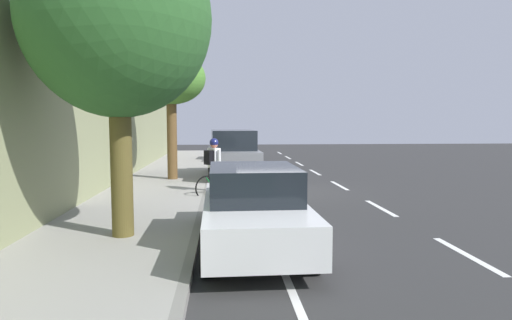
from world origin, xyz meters
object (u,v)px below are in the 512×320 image
(parked_sedan_black_nearest, at_px, (232,149))
(street_tree_mid_block, at_px, (118,19))
(parked_sedan_white_mid, at_px, (253,208))
(parked_suv_grey_second, at_px, (233,154))
(street_tree_near_cyclist, at_px, (171,80))
(bicycle_at_curb, at_px, (220,185))
(cyclist_with_backpack, at_px, (213,160))

(parked_sedan_black_nearest, distance_m, street_tree_mid_block, 17.79)
(parked_sedan_black_nearest, relative_size, parked_sedan_white_mid, 1.01)
(parked_suv_grey_second, bearing_deg, parked_sedan_black_nearest, -91.03)
(parked_sedan_black_nearest, relative_size, street_tree_near_cyclist, 0.93)
(bicycle_at_curb, bearing_deg, street_tree_mid_block, 69.36)
(cyclist_with_backpack, relative_size, street_tree_near_cyclist, 0.38)
(bicycle_at_curb, bearing_deg, cyclist_with_backpack, -63.41)
(bicycle_at_curb, bearing_deg, parked_sedan_black_nearest, -92.86)
(bicycle_at_curb, relative_size, cyclist_with_backpack, 0.83)
(parked_sedan_black_nearest, xyz_separation_m, cyclist_with_backpack, (0.84, 11.96, 0.36))
(cyclist_with_backpack, bearing_deg, parked_sedan_black_nearest, -94.00)
(parked_sedan_black_nearest, distance_m, parked_sedan_white_mid, 17.83)
(parked_sedan_black_nearest, relative_size, parked_suv_grey_second, 0.94)
(parked_sedan_black_nearest, distance_m, bicycle_at_curb, 12.42)
(parked_suv_grey_second, xyz_separation_m, cyclist_with_backpack, (0.69, 4.00, 0.09))
(parked_sedan_black_nearest, distance_m, cyclist_with_backpack, 11.99)
(parked_sedan_black_nearest, bearing_deg, cyclist_with_backpack, 86.00)
(parked_sedan_black_nearest, bearing_deg, street_tree_near_cyclist, 74.53)
(parked_sedan_white_mid, xyz_separation_m, cyclist_with_backpack, (0.84, -5.87, 0.36))
(parked_suv_grey_second, distance_m, parked_sedan_white_mid, 9.88)
(parked_sedan_black_nearest, height_order, cyclist_with_backpack, cyclist_with_backpack)
(parked_sedan_black_nearest, height_order, street_tree_mid_block, street_tree_mid_block)
(parked_sedan_white_mid, height_order, street_tree_mid_block, street_tree_mid_block)
(parked_suv_grey_second, bearing_deg, street_tree_near_cyclist, 21.82)
(parked_sedan_black_nearest, relative_size, bicycle_at_curb, 2.96)
(parked_suv_grey_second, bearing_deg, cyclist_with_backpack, 80.16)
(parked_sedan_black_nearest, distance_m, parked_suv_grey_second, 7.96)
(bicycle_at_curb, distance_m, street_tree_mid_block, 6.47)
(parked_sedan_black_nearest, xyz_separation_m, bicycle_at_curb, (0.62, 12.39, -0.37))
(cyclist_with_backpack, relative_size, street_tree_mid_block, 0.31)
(bicycle_at_curb, distance_m, cyclist_with_backpack, 0.88)
(bicycle_at_curb, height_order, street_tree_near_cyclist, street_tree_near_cyclist)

